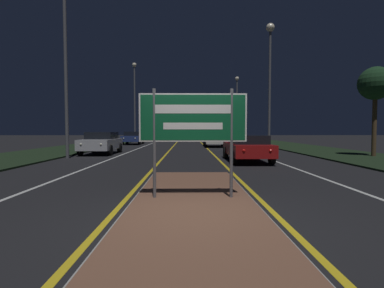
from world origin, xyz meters
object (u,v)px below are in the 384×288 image
car_approaching_1 (133,137)px  streetlight_left_near (65,44)px  streetlight_right_near (270,62)px  streetlight_left_far (135,93)px  car_approaching_2 (152,135)px  car_receding_0 (247,147)px  car_receding_2 (213,136)px  car_receding_1 (215,138)px  car_approaching_0 (101,142)px  highway_sign (193,122)px  streetlight_right_far (237,100)px  car_receding_3 (229,135)px

car_approaching_1 → streetlight_left_near: bearing=-92.6°
streetlight_right_near → car_approaching_1: (-12.06, 9.06, -5.99)m
streetlight_left_far → streetlight_right_near: streetlight_right_near is taller
car_approaching_1 → car_approaching_2: size_ratio=0.89×
car_receding_0 → car_receding_2: car_receding_2 is taller
car_receding_1 → car_approaching_0: car_receding_1 is taller
highway_sign → streetlight_right_near: streetlight_right_near is taller
streetlight_left_near → streetlight_left_far: streetlight_left_near is taller
car_receding_2 → car_approaching_0: bearing=-117.5°
car_approaching_0 → streetlight_left_near: bearing=-108.4°
car_receding_2 → car_approaching_1: size_ratio=1.12×
highway_sign → car_receding_2: 29.43m
streetlight_right_far → car_receding_0: 25.81m
highway_sign → streetlight_right_near: (6.11, 16.47, 4.99)m
car_receding_3 → car_approaching_0: (-11.62, -24.61, -0.02)m
car_receding_1 → car_receding_2: (0.52, 8.45, -0.00)m
car_receding_2 → car_receding_3: 8.79m
car_receding_3 → car_approaching_1: size_ratio=1.06×
streetlight_left_far → streetlight_right_far: 13.57m
car_approaching_0 → car_receding_3: bearing=64.7°
streetlight_right_near → car_receding_2: streetlight_right_near is taller
car_receding_0 → car_receding_3: size_ratio=1.05×
car_receding_3 → car_approaching_0: car_receding_3 is taller
car_receding_3 → car_approaching_2: (-11.48, 1.53, 0.01)m
car_receding_3 → car_approaching_1: car_receding_3 is taller
car_receding_2 → car_approaching_0: (-8.52, -16.38, -0.02)m
car_approaching_0 → car_approaching_1: 12.64m
streetlight_left_far → streetlight_right_near: bearing=-44.0°
streetlight_right_near → car_receding_0: 10.71m
highway_sign → streetlight_left_far: 29.36m
streetlight_left_far → car_receding_2: streetlight_left_far is taller
highway_sign → car_approaching_2: (-5.54, 39.04, -0.95)m
streetlight_right_far → car_approaching_2: size_ratio=1.87×
streetlight_left_near → car_approaching_0: size_ratio=2.46×
streetlight_left_far → highway_sign: bearing=-77.6°
streetlight_right_far → car_approaching_0: streetlight_right_far is taller
streetlight_right_near → car_receding_0: bearing=-112.0°
highway_sign → streetlight_left_far: bearing=102.4°
car_receding_1 → car_receding_2: 8.47m
streetlight_left_far → streetlight_right_far: (12.63, 4.94, -0.20)m
streetlight_right_far → car_approaching_1: 15.37m
car_receding_1 → car_approaching_0: bearing=-135.2°
streetlight_left_far → car_receding_3: streetlight_left_far is taller
streetlight_left_far → car_approaching_2: 11.76m
car_receding_1 → streetlight_left_far: bearing=138.6°
car_receding_2 → car_approaching_0: 18.47m
car_receding_3 → car_approaching_0: bearing=-115.3°
car_receding_2 → streetlight_left_far: bearing=-174.5°
streetlight_right_far → streetlight_left_far: bearing=-158.6°
streetlight_left_near → car_approaching_1: bearing=87.4°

